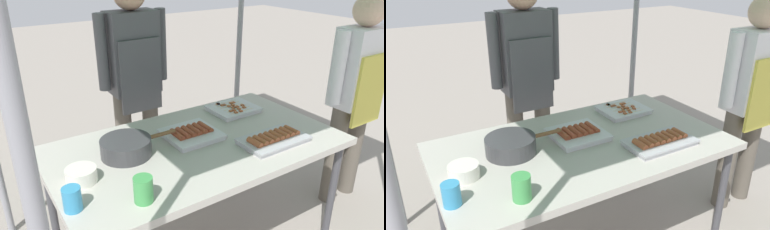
# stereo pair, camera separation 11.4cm
# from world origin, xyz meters

# --- Properties ---
(stall_table) EXTENTS (1.60, 0.90, 0.75)m
(stall_table) POSITION_xyz_m (0.00, 0.00, 0.70)
(stall_table) COLOR #B7B2A8
(stall_table) RESTS_ON ground
(tray_grilled_sausages) EXTENTS (0.30, 0.29, 0.05)m
(tray_grilled_sausages) POSITION_xyz_m (0.01, 0.08, 0.77)
(tray_grilled_sausages) COLOR silver
(tray_grilled_sausages) RESTS_ON stall_table
(tray_meat_skewers) EXTENTS (0.30, 0.25, 0.04)m
(tray_meat_skewers) POSITION_xyz_m (0.45, 0.24, 0.77)
(tray_meat_skewers) COLOR silver
(tray_meat_skewers) RESTS_ON stall_table
(tray_pork_links) EXTENTS (0.38, 0.22, 0.06)m
(tray_pork_links) POSITION_xyz_m (0.36, -0.23, 0.77)
(tray_pork_links) COLOR #ADADB2
(tray_pork_links) RESTS_ON stall_table
(cooking_wok) EXTENTS (0.42, 0.26, 0.09)m
(cooking_wok) POSITION_xyz_m (-0.38, 0.09, 0.80)
(cooking_wok) COLOR #38383A
(cooking_wok) RESTS_ON stall_table
(condiment_bowl) EXTENTS (0.14, 0.14, 0.07)m
(condiment_bowl) POSITION_xyz_m (-0.65, -0.03, 0.78)
(condiment_bowl) COLOR silver
(condiment_bowl) RESTS_ON stall_table
(drink_cup_near_edge) EXTENTS (0.08, 0.08, 0.12)m
(drink_cup_near_edge) POSITION_xyz_m (-0.48, -0.32, 0.81)
(drink_cup_near_edge) COLOR #3F994C
(drink_cup_near_edge) RESTS_ON stall_table
(drink_cup_by_wok) EXTENTS (0.08, 0.08, 0.10)m
(drink_cup_by_wok) POSITION_xyz_m (-0.75, -0.21, 0.80)
(drink_cup_by_wok) COLOR #338CBF
(drink_cup_by_wok) RESTS_ON stall_table
(vendor_woman) EXTENTS (0.52, 0.23, 1.59)m
(vendor_woman) POSITION_xyz_m (0.02, 0.82, 0.94)
(vendor_woman) COLOR #595147
(vendor_woman) RESTS_ON ground
(customer_nearby) EXTENTS (0.52, 0.22, 1.49)m
(customer_nearby) POSITION_xyz_m (1.23, -0.12, 0.87)
(customer_nearby) COLOR #595147
(customer_nearby) RESTS_ON ground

